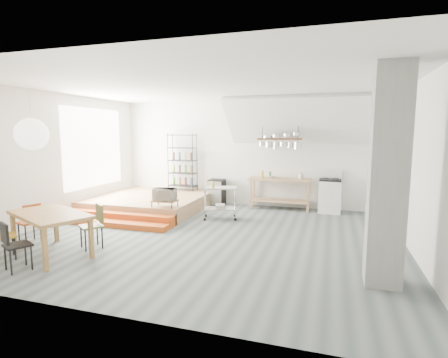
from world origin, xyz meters
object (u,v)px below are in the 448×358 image
(stove, at_px, (330,195))
(dining_table, at_px, (50,218))
(rolling_cart, at_px, (220,198))
(mini_fridge, at_px, (217,192))

(stove, distance_m, dining_table, 7.04)
(rolling_cart, height_order, mini_fridge, rolling_cart)
(dining_table, height_order, rolling_cart, rolling_cart)
(stove, bearing_deg, dining_table, -133.43)
(rolling_cart, bearing_deg, stove, 14.30)
(dining_table, height_order, mini_fridge, mini_fridge)
(stove, bearing_deg, rolling_cart, -148.61)
(dining_table, xyz_separation_m, rolling_cart, (2.14, 3.46, -0.16))
(stove, relative_size, mini_fridge, 1.49)
(stove, relative_size, rolling_cart, 1.25)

